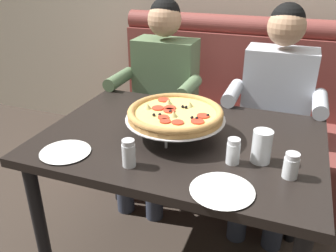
{
  "coord_description": "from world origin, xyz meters",
  "views": [
    {
      "loc": [
        0.44,
        -1.35,
        1.49
      ],
      "look_at": [
        -0.04,
        -0.05,
        0.82
      ],
      "focal_mm": 37.73,
      "sensor_mm": 36.0,
      "label": 1
    }
  ],
  "objects_px": {
    "dining_table": "(181,154)",
    "shaker_parmesan": "(233,153)",
    "diner_right": "(275,106)",
    "plate_near_right": "(65,151)",
    "plate_near_left": "(222,189)",
    "drinking_glass": "(261,148)",
    "diner_left": "(160,91)",
    "pizza": "(175,114)",
    "booth_bench": "(221,126)",
    "shaker_pepper_flakes": "(129,155)",
    "shaker_oregano": "(291,167)"
  },
  "relations": [
    {
      "from": "shaker_pepper_flakes",
      "to": "shaker_oregano",
      "type": "xyz_separation_m",
      "value": [
        0.59,
        0.14,
        -0.01
      ]
    },
    {
      "from": "shaker_pepper_flakes",
      "to": "diner_left",
      "type": "bearing_deg",
      "value": 104.78
    },
    {
      "from": "booth_bench",
      "to": "pizza",
      "type": "distance_m",
      "value": 1.03
    },
    {
      "from": "booth_bench",
      "to": "drinking_glass",
      "type": "distance_m",
      "value": 1.15
    },
    {
      "from": "pizza",
      "to": "booth_bench",
      "type": "bearing_deg",
      "value": 88.44
    },
    {
      "from": "plate_near_left",
      "to": "drinking_glass",
      "type": "xyz_separation_m",
      "value": [
        0.1,
        0.25,
        0.05
      ]
    },
    {
      "from": "pizza",
      "to": "shaker_pepper_flakes",
      "type": "bearing_deg",
      "value": -105.6
    },
    {
      "from": "dining_table",
      "to": "shaker_parmesan",
      "type": "distance_m",
      "value": 0.33
    },
    {
      "from": "plate_near_left",
      "to": "diner_left",
      "type": "bearing_deg",
      "value": 122.31
    },
    {
      "from": "pizza",
      "to": "shaker_oregano",
      "type": "height_order",
      "value": "pizza"
    },
    {
      "from": "diner_right",
      "to": "plate_near_left",
      "type": "height_order",
      "value": "diner_right"
    },
    {
      "from": "plate_near_left",
      "to": "diner_right",
      "type": "bearing_deg",
      "value": 84.69
    },
    {
      "from": "booth_bench",
      "to": "diner_right",
      "type": "relative_size",
      "value": 1.25
    },
    {
      "from": "shaker_pepper_flakes",
      "to": "shaker_oregano",
      "type": "bearing_deg",
      "value": 13.02
    },
    {
      "from": "plate_near_left",
      "to": "plate_near_right",
      "type": "bearing_deg",
      "value": 176.99
    },
    {
      "from": "pizza",
      "to": "shaker_parmesan",
      "type": "bearing_deg",
      "value": -25.5
    },
    {
      "from": "shaker_pepper_flakes",
      "to": "shaker_oregano",
      "type": "distance_m",
      "value": 0.6
    },
    {
      "from": "diner_left",
      "to": "diner_right",
      "type": "height_order",
      "value": "same"
    },
    {
      "from": "shaker_parmesan",
      "to": "booth_bench",
      "type": "bearing_deg",
      "value": 103.99
    },
    {
      "from": "diner_left",
      "to": "pizza",
      "type": "distance_m",
      "value": 0.75
    },
    {
      "from": "pizza",
      "to": "drinking_glass",
      "type": "distance_m",
      "value": 0.4
    },
    {
      "from": "dining_table",
      "to": "diner_left",
      "type": "xyz_separation_m",
      "value": [
        -0.36,
        0.65,
        0.04
      ]
    },
    {
      "from": "diner_right",
      "to": "drinking_glass",
      "type": "distance_m",
      "value": 0.75
    },
    {
      "from": "diner_right",
      "to": "plate_near_right",
      "type": "height_order",
      "value": "diner_right"
    },
    {
      "from": "plate_near_right",
      "to": "shaker_parmesan",
      "type": "bearing_deg",
      "value": 13.97
    },
    {
      "from": "dining_table",
      "to": "shaker_oregano",
      "type": "distance_m",
      "value": 0.53
    },
    {
      "from": "drinking_glass",
      "to": "plate_near_right",
      "type": "bearing_deg",
      "value": -164.35
    },
    {
      "from": "dining_table",
      "to": "plate_near_right",
      "type": "relative_size",
      "value": 5.94
    },
    {
      "from": "booth_bench",
      "to": "shaker_parmesan",
      "type": "distance_m",
      "value": 1.16
    },
    {
      "from": "plate_near_right",
      "to": "drinking_glass",
      "type": "relative_size",
      "value": 1.57
    },
    {
      "from": "shaker_parmesan",
      "to": "drinking_glass",
      "type": "height_order",
      "value": "drinking_glass"
    },
    {
      "from": "pizza",
      "to": "shaker_oregano",
      "type": "relative_size",
      "value": 4.48
    },
    {
      "from": "pizza",
      "to": "plate_near_left",
      "type": "bearing_deg",
      "value": -49.12
    },
    {
      "from": "dining_table",
      "to": "diner_right",
      "type": "xyz_separation_m",
      "value": [
        0.36,
        0.65,
        0.04
      ]
    },
    {
      "from": "diner_right",
      "to": "plate_near_left",
      "type": "distance_m",
      "value": 1.0
    },
    {
      "from": "diner_left",
      "to": "diner_right",
      "type": "bearing_deg",
      "value": 0.0
    },
    {
      "from": "diner_right",
      "to": "drinking_glass",
      "type": "relative_size",
      "value": 9.49
    },
    {
      "from": "diner_left",
      "to": "shaker_pepper_flakes",
      "type": "distance_m",
      "value": 0.99
    },
    {
      "from": "booth_bench",
      "to": "dining_table",
      "type": "height_order",
      "value": "booth_bench"
    },
    {
      "from": "pizza",
      "to": "plate_near_right",
      "type": "relative_size",
      "value": 2.11
    },
    {
      "from": "diner_right",
      "to": "shaker_parmesan",
      "type": "xyz_separation_m",
      "value": [
        -0.1,
        -0.79,
        0.09
      ]
    },
    {
      "from": "dining_table",
      "to": "shaker_parmesan",
      "type": "xyz_separation_m",
      "value": [
        0.26,
        -0.15,
        0.14
      ]
    },
    {
      "from": "booth_bench",
      "to": "plate_near_right",
      "type": "distance_m",
      "value": 1.34
    },
    {
      "from": "diner_right",
      "to": "pizza",
      "type": "bearing_deg",
      "value": -120.48
    },
    {
      "from": "pizza",
      "to": "diner_right",
      "type": "bearing_deg",
      "value": 59.52
    },
    {
      "from": "plate_near_right",
      "to": "drinking_glass",
      "type": "distance_m",
      "value": 0.8
    },
    {
      "from": "diner_left",
      "to": "pizza",
      "type": "relative_size",
      "value": 2.87
    },
    {
      "from": "booth_bench",
      "to": "dining_table",
      "type": "xyz_separation_m",
      "value": [
        0.0,
        -0.91,
        0.27
      ]
    },
    {
      "from": "diner_left",
      "to": "shaker_parmesan",
      "type": "bearing_deg",
      "value": -51.78
    },
    {
      "from": "shaker_parmesan",
      "to": "plate_near_right",
      "type": "xyz_separation_m",
      "value": [
        -0.66,
        -0.17,
        -0.03
      ]
    }
  ]
}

